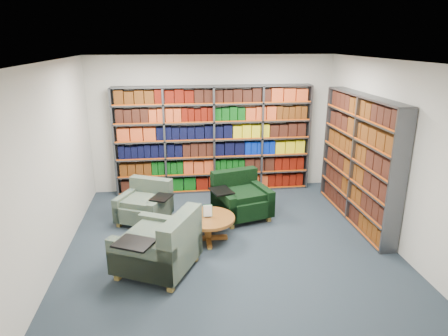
{
  "coord_description": "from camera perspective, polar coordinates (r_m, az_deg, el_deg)",
  "views": [
    {
      "loc": [
        -0.78,
        -5.65,
        3.08
      ],
      "look_at": [
        0.0,
        0.6,
        1.05
      ],
      "focal_mm": 32.0,
      "sensor_mm": 36.0,
      "label": 1
    }
  ],
  "objects": [
    {
      "name": "bookshelf_back",
      "position": [
        8.27,
        -1.49,
        4.0
      ],
      "size": [
        4.0,
        0.28,
        2.2
      ],
      "color": "#47494F",
      "rests_on": "ground"
    },
    {
      "name": "chair_teal_front",
      "position": [
        5.64,
        -8.74,
        -11.26
      ],
      "size": [
        1.29,
        1.3,
        0.88
      ],
      "color": "#031D32",
      "rests_on": "ground"
    },
    {
      "name": "chair_teal_left",
      "position": [
        7.23,
        -11.06,
        -5.18
      ],
      "size": [
        1.06,
        1.04,
        0.72
      ],
      "color": "#031D32",
      "rests_on": "ground"
    },
    {
      "name": "bookshelf_right",
      "position": [
        7.26,
        18.68,
        1.06
      ],
      "size": [
        0.28,
        2.5,
        2.2
      ],
      "color": "#47494F",
      "rests_on": "ground"
    },
    {
      "name": "room_shell",
      "position": [
        5.94,
        0.71,
        1.45
      ],
      "size": [
        5.02,
        5.02,
        2.82
      ],
      "color": "black",
      "rests_on": "ground"
    },
    {
      "name": "chair_green_right",
      "position": [
        7.28,
        2.25,
        -4.39
      ],
      "size": [
        1.15,
        1.08,
        0.8
      ],
      "color": "black",
      "rests_on": "ground"
    },
    {
      "name": "coffee_table",
      "position": [
        6.39,
        -2.32,
        -7.68
      ],
      "size": [
        0.86,
        0.86,
        0.61
      ],
      "color": "brown",
      "rests_on": "ground"
    }
  ]
}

